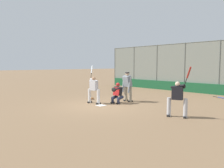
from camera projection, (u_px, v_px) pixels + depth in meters
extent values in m
plane|color=#846647|center=(101.00, 106.00, 11.35)|extent=(160.00, 160.00, 0.00)
cube|color=white|center=(101.00, 105.00, 11.35)|extent=(0.43, 0.43, 0.01)
cylinder|color=#515651|center=(219.00, 68.00, 15.30)|extent=(0.08, 0.08, 3.84)
cylinder|color=#515651|center=(185.00, 67.00, 17.19)|extent=(0.08, 0.08, 3.84)
cylinder|color=#515651|center=(157.00, 67.00, 19.08)|extent=(0.08, 0.08, 3.84)
cylinder|color=#515651|center=(134.00, 67.00, 20.97)|extent=(0.08, 0.08, 3.84)
cylinder|color=#515651|center=(115.00, 67.00, 22.86)|extent=(0.08, 0.08, 3.84)
cube|color=gray|center=(185.00, 67.00, 17.19)|extent=(15.74, 0.01, 3.84)
cylinder|color=#515651|center=(185.00, 43.00, 17.02)|extent=(15.74, 0.06, 0.06)
cube|color=#19512D|center=(184.00, 87.00, 17.26)|extent=(15.42, 0.18, 0.74)
cube|color=slate|center=(214.00, 89.00, 18.19)|extent=(11.02, 3.05, 0.12)
cube|color=slate|center=(208.00, 89.00, 17.41)|extent=(11.02, 0.55, 0.44)
cube|color=#B7BABC|center=(209.00, 85.00, 17.39)|extent=(11.02, 0.24, 0.08)
cube|color=slate|center=(211.00, 86.00, 17.78)|extent=(11.02, 0.55, 0.76)
cube|color=#B7BABC|center=(211.00, 81.00, 17.74)|extent=(11.02, 0.24, 0.08)
cube|color=slate|center=(214.00, 84.00, 18.14)|extent=(11.02, 0.55, 1.08)
cube|color=#B7BABC|center=(214.00, 77.00, 18.09)|extent=(11.02, 0.24, 0.08)
cube|color=slate|center=(217.00, 81.00, 18.51)|extent=(11.02, 0.55, 1.40)
cube|color=#B7BABC|center=(217.00, 73.00, 18.44)|extent=(11.02, 0.24, 0.08)
cube|color=slate|center=(219.00, 79.00, 18.87)|extent=(11.02, 0.55, 1.72)
cube|color=#B7BABC|center=(220.00, 69.00, 18.79)|extent=(11.02, 0.24, 0.08)
cylinder|color=silver|center=(98.00, 97.00, 11.71)|extent=(0.16, 0.16, 0.79)
cube|color=black|center=(98.00, 103.00, 11.74)|extent=(0.15, 0.29, 0.08)
cylinder|color=silver|center=(90.00, 96.00, 12.12)|extent=(0.16, 0.16, 0.79)
cube|color=black|center=(90.00, 102.00, 12.15)|extent=(0.15, 0.29, 0.08)
cube|color=#B7B7BC|center=(94.00, 85.00, 11.86)|extent=(0.46, 0.30, 0.54)
sphere|color=#936B4C|center=(94.00, 79.00, 11.83)|extent=(0.20, 0.20, 0.20)
cylinder|color=#B7B7BC|center=(94.00, 80.00, 11.86)|extent=(0.56, 0.11, 0.21)
cylinder|color=#B7B7BC|center=(91.00, 80.00, 12.02)|extent=(0.14, 0.16, 0.15)
sphere|color=black|center=(91.00, 79.00, 12.04)|extent=(0.04, 0.04, 0.04)
cylinder|color=black|center=(91.00, 76.00, 12.12)|extent=(0.16, 0.18, 0.32)
cylinder|color=#B7BCC1|center=(92.00, 69.00, 12.32)|extent=(0.26, 0.29, 0.46)
cylinder|color=#2D334C|center=(118.00, 101.00, 11.77)|extent=(0.15, 0.15, 0.29)
cylinder|color=#2D334C|center=(120.00, 98.00, 11.91)|extent=(0.24, 0.46, 0.23)
cube|color=black|center=(118.00, 103.00, 11.78)|extent=(0.14, 0.27, 0.08)
cylinder|color=#2D334C|center=(113.00, 101.00, 12.00)|extent=(0.15, 0.15, 0.29)
cylinder|color=#2D334C|center=(115.00, 97.00, 12.14)|extent=(0.24, 0.46, 0.23)
cube|color=black|center=(113.00, 103.00, 12.01)|extent=(0.14, 0.27, 0.08)
cube|color=black|center=(118.00, 91.00, 12.03)|extent=(0.47, 0.40, 0.53)
cube|color=#B21E1E|center=(116.00, 91.00, 11.91)|extent=(0.40, 0.19, 0.44)
sphere|color=#936B4C|center=(118.00, 85.00, 12.00)|extent=(0.19, 0.19, 0.19)
sphere|color=#B21E1E|center=(118.00, 85.00, 11.99)|extent=(0.22, 0.22, 0.22)
cylinder|color=black|center=(118.00, 89.00, 11.73)|extent=(0.20, 0.52, 0.15)
ellipsoid|color=black|center=(114.00, 90.00, 11.61)|extent=(0.31, 0.15, 0.24)
cylinder|color=#936B4C|center=(114.00, 90.00, 12.18)|extent=(0.13, 0.30, 0.42)
cylinder|color=gray|center=(130.00, 94.00, 12.44)|extent=(0.18, 0.18, 0.87)
cube|color=black|center=(130.00, 101.00, 12.47)|extent=(0.15, 0.29, 0.08)
cylinder|color=gray|center=(126.00, 94.00, 12.76)|extent=(0.18, 0.18, 0.87)
cube|color=black|center=(126.00, 100.00, 12.79)|extent=(0.15, 0.29, 0.08)
cube|color=gray|center=(127.00, 81.00, 12.50)|extent=(0.52, 0.47, 0.67)
sphere|color=tan|center=(127.00, 74.00, 12.46)|extent=(0.22, 0.22, 0.22)
cylinder|color=black|center=(127.00, 73.00, 12.46)|extent=(0.23, 0.23, 0.08)
cylinder|color=gray|center=(129.00, 85.00, 12.26)|extent=(0.18, 0.25, 0.93)
cylinder|color=gray|center=(123.00, 84.00, 12.70)|extent=(0.12, 0.24, 0.93)
cylinder|color=#B7B7BC|center=(169.00, 107.00, 8.94)|extent=(0.16, 0.16, 0.78)
cube|color=black|center=(169.00, 115.00, 8.97)|extent=(0.20, 0.30, 0.08)
cylinder|color=#B7B7BC|center=(185.00, 108.00, 8.65)|extent=(0.16, 0.16, 0.78)
cube|color=black|center=(185.00, 117.00, 8.68)|extent=(0.20, 0.30, 0.08)
cube|color=black|center=(177.00, 93.00, 8.74)|extent=(0.48, 0.37, 0.53)
sphere|color=beige|center=(178.00, 84.00, 8.71)|extent=(0.20, 0.20, 0.20)
cylinder|color=black|center=(178.00, 86.00, 8.69)|extent=(0.55, 0.23, 0.20)
cylinder|color=black|center=(184.00, 87.00, 8.58)|extent=(0.15, 0.16, 0.15)
sphere|color=black|center=(184.00, 85.00, 8.55)|extent=(0.04, 0.04, 0.04)
cylinder|color=black|center=(186.00, 82.00, 8.44)|extent=(0.19, 0.15, 0.32)
cylinder|color=maroon|center=(189.00, 73.00, 8.19)|extent=(0.30, 0.24, 0.45)
sphere|color=black|center=(213.00, 96.00, 14.36)|extent=(0.04, 0.04, 0.04)
cylinder|color=black|center=(216.00, 97.00, 14.20)|extent=(0.34, 0.14, 0.03)
cylinder|color=#334789|center=(221.00, 98.00, 13.83)|extent=(0.47, 0.22, 0.07)
ellipsoid|color=brown|center=(92.00, 98.00, 13.41)|extent=(0.33, 0.21, 0.12)
ellipsoid|color=brown|center=(90.00, 98.00, 13.41)|extent=(0.12, 0.09, 0.09)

